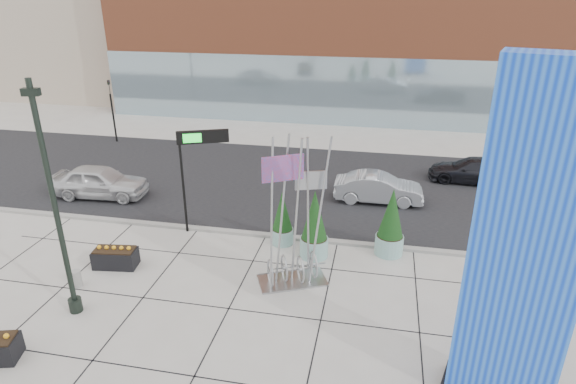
% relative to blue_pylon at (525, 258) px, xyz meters
% --- Properties ---
extents(ground, '(160.00, 160.00, 0.00)m').
position_rel_blue_pylon_xyz_m(ground, '(-8.72, 3.18, -4.09)').
color(ground, '#9E9991').
rests_on(ground, ground).
extents(street_asphalt, '(80.00, 12.00, 0.02)m').
position_rel_blue_pylon_xyz_m(street_asphalt, '(-8.72, 13.18, -4.08)').
color(street_asphalt, black).
rests_on(street_asphalt, ground).
extents(curb_edge, '(80.00, 0.30, 0.12)m').
position_rel_blue_pylon_xyz_m(curb_edge, '(-8.72, 7.18, -4.03)').
color(curb_edge, gray).
rests_on(curb_edge, ground).
extents(tower_podium, '(34.00, 10.00, 11.00)m').
position_rel_blue_pylon_xyz_m(tower_podium, '(-7.72, 30.18, 1.41)').
color(tower_podium, '#A44F2F').
rests_on(tower_podium, ground).
extents(tower_glass_front, '(34.00, 0.60, 5.00)m').
position_rel_blue_pylon_xyz_m(tower_glass_front, '(-7.72, 25.38, -1.59)').
color(tower_glass_front, '#8CA5B2').
rests_on(tower_glass_front, ground).
extents(blue_pylon, '(2.76, 1.80, 8.47)m').
position_rel_blue_pylon_xyz_m(blue_pylon, '(0.00, 0.00, 0.00)').
color(blue_pylon, blue).
rests_on(blue_pylon, ground).
extents(lamp_post, '(0.49, 0.41, 7.40)m').
position_rel_blue_pylon_xyz_m(lamp_post, '(-12.49, 1.11, -1.06)').
color(lamp_post, black).
rests_on(lamp_post, ground).
extents(public_art_sculpture, '(2.63, 2.04, 5.35)m').
position_rel_blue_pylon_xyz_m(public_art_sculpture, '(-5.99, 4.14, -2.69)').
color(public_art_sculpture, '#A5A7A9').
rests_on(public_art_sculpture, ground).
extents(concrete_bollard, '(0.32, 0.32, 0.61)m').
position_rel_blue_pylon_xyz_m(concrete_bollard, '(-13.25, 2.37, -3.78)').
color(concrete_bollard, gray).
rests_on(concrete_bollard, ground).
extents(overhead_street_sign, '(1.98, 0.95, 4.38)m').
position_rel_blue_pylon_xyz_m(overhead_street_sign, '(-10.36, 6.98, -0.33)').
color(overhead_street_sign, black).
rests_on(overhead_street_sign, ground).
extents(round_planter_east, '(1.09, 1.09, 2.73)m').
position_rel_blue_pylon_xyz_m(round_planter_east, '(-2.70, 6.78, -2.80)').
color(round_planter_east, '#82B0A9').
rests_on(round_planter_east, ground).
extents(round_planter_mid, '(1.09, 1.09, 2.73)m').
position_rel_blue_pylon_xyz_m(round_planter_mid, '(-5.52, 6.03, -2.80)').
color(round_planter_mid, '#82B0A9').
rests_on(round_planter_mid, ground).
extents(round_planter_west, '(0.90, 0.90, 2.25)m').
position_rel_blue_pylon_xyz_m(round_planter_west, '(-6.92, 6.78, -3.03)').
color(round_planter_west, '#82B0A9').
rests_on(round_planter_west, ground).
extents(box_planter_north, '(1.65, 0.98, 0.86)m').
position_rel_blue_pylon_xyz_m(box_planter_north, '(-12.62, 3.83, -3.70)').
color(box_planter_north, black).
rests_on(box_planter_north, ground).
extents(car_white_west, '(4.74, 2.20, 1.57)m').
position_rel_blue_pylon_xyz_m(car_white_west, '(-16.67, 9.60, -3.30)').
color(car_white_west, silver).
rests_on(car_white_west, ground).
extents(car_silver_mid, '(4.22, 1.52, 1.38)m').
position_rel_blue_pylon_xyz_m(car_silver_mid, '(-3.25, 11.68, -3.40)').
color(car_silver_mid, '#A1A3A9').
rests_on(car_silver_mid, ground).
extents(car_dark_east, '(4.57, 2.11, 1.29)m').
position_rel_blue_pylon_xyz_m(car_dark_east, '(1.56, 15.24, -3.44)').
color(car_dark_east, black).
rests_on(car_dark_east, ground).
extents(traffic_signal, '(0.15, 0.18, 4.10)m').
position_rel_blue_pylon_xyz_m(traffic_signal, '(-20.72, 18.18, -1.79)').
color(traffic_signal, black).
rests_on(traffic_signal, ground).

